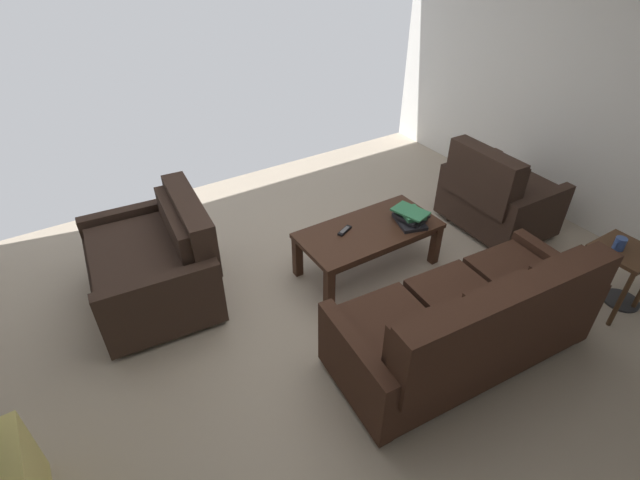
{
  "coord_description": "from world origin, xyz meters",
  "views": [
    {
      "loc": [
        1.61,
        2.26,
        2.66
      ],
      "look_at": [
        0.18,
        -0.03,
        0.72
      ],
      "focal_mm": 26.14,
      "sensor_mm": 36.0,
      "label": 1
    }
  ],
  "objects": [
    {
      "name": "coffee_mug",
      "position": [
        -1.77,
        1.07,
        0.61
      ],
      "size": [
        0.1,
        0.08,
        0.1
      ],
      "color": "#334C8C",
      "rests_on": "end_table"
    },
    {
      "name": "loveseat_near",
      "position": [
        1.17,
        -0.88,
        0.36
      ],
      "size": [
        0.98,
        1.2,
        0.86
      ],
      "color": "black",
      "rests_on": "ground"
    },
    {
      "name": "sofa_main",
      "position": [
        -0.42,
        0.92,
        0.37
      ],
      "size": [
        1.89,
        0.93,
        0.89
      ],
      "color": "black",
      "rests_on": "ground"
    },
    {
      "name": "tv_remote",
      "position": [
        -0.27,
        -0.36,
        0.44
      ],
      "size": [
        0.16,
        0.11,
        0.02
      ],
      "color": "black",
      "rests_on": "coffee_table"
    },
    {
      "name": "ground_plane",
      "position": [
        0.0,
        0.0,
        -0.0
      ],
      "size": [
        5.55,
        5.02,
        0.01
      ],
      "primitive_type": "cube",
      "color": "tan"
    },
    {
      "name": "wall_left",
      "position": [
        -2.77,
        0.0,
        1.43
      ],
      "size": [
        0.12,
        5.02,
        2.86
      ],
      "primitive_type": "cube",
      "color": "white",
      "rests_on": "ground"
    },
    {
      "name": "coffee_table",
      "position": [
        -0.47,
        -0.28,
        0.36
      ],
      "size": [
        1.22,
        0.59,
        0.43
      ],
      "color": "#3D2316",
      "rests_on": "ground"
    },
    {
      "name": "book_stack",
      "position": [
        -0.83,
        -0.18,
        0.48
      ],
      "size": [
        0.3,
        0.35,
        0.12
      ],
      "color": "black",
      "rests_on": "coffee_table"
    },
    {
      "name": "end_table",
      "position": [
        -1.82,
        1.11,
        0.44
      ],
      "size": [
        0.4,
        0.4,
        0.56
      ],
      "color": "#472D1C",
      "rests_on": "ground"
    },
    {
      "name": "armchair_side",
      "position": [
        -1.91,
        -0.14,
        0.38
      ],
      "size": [
        0.82,
        0.98,
        0.9
      ],
      "color": "black",
      "rests_on": "ground"
    }
  ]
}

